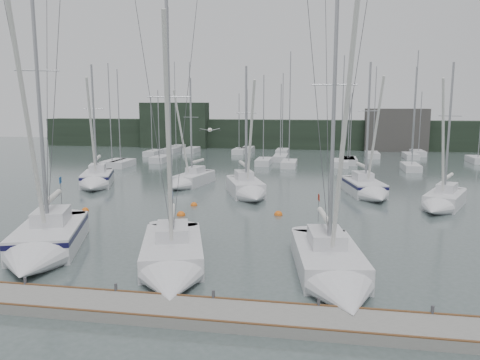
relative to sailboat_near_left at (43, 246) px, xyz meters
name	(u,v)px	position (x,y,z in m)	size (l,w,h in m)	color
ground	(192,269)	(7.93, -0.24, -0.65)	(160.00, 160.00, 0.00)	#42504D
dock	(156,309)	(7.93, -5.24, -0.45)	(24.00, 2.00, 0.40)	slate
far_treeline	(287,134)	(7.93, 61.76, 1.85)	(90.00, 4.00, 5.00)	black
far_building_left	(175,125)	(-12.07, 59.76, 3.35)	(12.00, 3.00, 8.00)	black
far_building_right	(396,130)	(25.93, 59.76, 2.85)	(10.00, 3.00, 7.00)	#3D3A38
mast_forest	(274,156)	(7.32, 45.00, -0.16)	(48.07, 26.08, 14.83)	silver
sailboat_near_left	(43,246)	(0.00, 0.00, 0.00)	(5.94, 9.54, 15.97)	silver
sailboat_near_center	(172,264)	(7.23, -1.13, -0.15)	(5.41, 9.55, 13.84)	silver
sailboat_near_right	(334,273)	(14.58, -1.20, -0.10)	(4.14, 9.38, 14.58)	silver
sailboat_mid_a	(96,181)	(-6.98, 19.51, -0.01)	(4.98, 7.89, 12.21)	silver
sailboat_mid_b	(187,181)	(1.41, 21.33, -0.13)	(3.54, 7.50, 10.89)	silver
sailboat_mid_c	(248,190)	(7.92, 17.20, -0.04)	(4.88, 7.71, 11.65)	silver
sailboat_mid_d	(369,190)	(17.89, 19.08, -0.05)	(4.06, 7.75, 12.04)	silver
sailboat_mid_e	(441,203)	(22.76, 15.12, -0.12)	(4.97, 7.34, 11.50)	silver
buoy_a	(181,215)	(4.24, 10.06, -0.65)	(0.62, 0.62, 0.62)	#D75C13
buoy_b	(278,215)	(10.99, 11.37, -0.65)	(0.60, 0.60, 0.60)	#D75C13
buoy_c	(85,211)	(-3.13, 10.23, -0.65)	(0.52, 0.52, 0.52)	#D75C13
seagull	(210,130)	(8.58, 1.01, 5.91)	(0.94, 0.46, 0.19)	white
buoy_d	(194,205)	(4.26, 13.39, -0.65)	(0.53, 0.53, 0.53)	#D75C13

